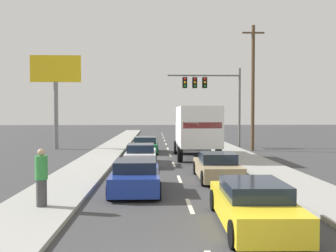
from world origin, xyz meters
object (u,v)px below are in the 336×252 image
Objects in this scene: utility_pole_mid at (253,86)px; car_white at (141,155)px; car_green at (145,145)px; box_truck at (196,129)px; car_blue at (136,177)px; traffic_signal_mast at (207,88)px; car_yellow at (253,205)px; pedestrian_near_corner at (41,177)px; roadside_billboard at (56,82)px; car_tan at (217,167)px.

car_white is at bearing -137.05° from utility_pole_mid.
box_truck is (3.49, -3.80, 1.40)m from car_green.
traffic_signal_mast is at bearing 74.13° from car_blue.
traffic_signal_mast reaches higher than box_truck.
car_yellow is 24.34m from traffic_signal_mast.
pedestrian_near_corner reaches higher than car_blue.
traffic_signal_mast is at bearing 77.22° from box_truck.
pedestrian_near_corner is (-2.76, -2.77, 0.47)m from car_blue.
roadside_billboard reaches higher than car_white.
car_blue is 0.91× the size of car_yellow.
car_green is 1.00× the size of car_white.
utility_pole_mid reaches higher than car_white.
car_white is (-0.10, -6.82, -0.01)m from car_green.
traffic_signal_mast is 0.89× the size of roadside_billboard.
car_blue is 18.62m from utility_pole_mid.
utility_pole_mid is at bearing 58.32° from pedestrian_near_corner.
roadside_billboard is at bearing 147.51° from box_truck.
utility_pole_mid is 5.67× the size of pedestrian_near_corner.
car_white is 13.62m from roadside_billboard.
traffic_signal_mast is 13.15m from roadside_billboard.
traffic_signal_mast is (5.52, 11.55, 4.72)m from car_white.
traffic_signal_mast reaches higher than car_white.
car_blue and car_yellow have the same top height.
car_white is 0.54× the size of roadside_billboard.
roadside_billboard reaches higher than box_truck.
utility_pole_mid is at bearing 75.28° from car_yellow.
box_truck is (3.59, 3.02, 1.40)m from car_white.
traffic_signal_mast is at bearing 83.55° from car_tan.
car_white is at bearing 90.54° from car_blue.
utility_pole_mid is at bearing -6.81° from roadside_billboard.
car_white reaches higher than car_blue.
box_truck reaches higher than pedestrian_near_corner.
roadside_billboard is (-11.18, 15.24, 5.14)m from car_tan.
pedestrian_near_corner is at bearing -76.68° from roadside_billboard.
car_tan is at bearing -54.66° from car_white.
car_blue is at bearing -90.10° from car_green.
car_white is 1.06× the size of car_blue.
car_tan is at bearing -53.74° from roadside_billboard.
car_tan is (3.54, -11.95, -0.02)m from car_green.
roadside_billboard is (-16.31, 1.95, 0.50)m from utility_pole_mid.
car_white reaches higher than car_yellow.
pedestrian_near_corner is at bearing 163.23° from car_yellow.
roadside_billboard reaches higher than car_green.
car_white is 6.29m from car_tan.
roadside_billboard is (-7.61, 17.74, 5.13)m from car_blue.
roadside_billboard is (-11.13, 7.09, 3.73)m from box_truck.
box_truck is 1.69× the size of car_yellow.
car_white is 0.61× the size of traffic_signal_mast.
car_yellow is 25.41m from roadside_billboard.
pedestrian_near_corner is at bearing -115.06° from box_truck.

